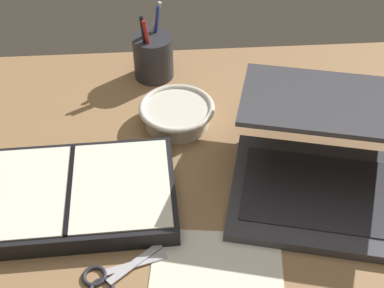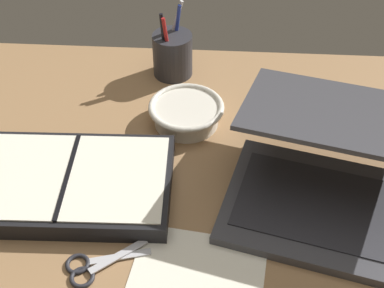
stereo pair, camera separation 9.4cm
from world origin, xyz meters
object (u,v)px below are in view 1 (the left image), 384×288
Objects in this scene: laptop at (333,162)px; scissors at (108,278)px; pen_cup at (153,56)px; planner at (71,195)px; bowl at (177,113)px.

laptop is 3.14× the size of scissors.
laptop and pen_cup have the same top height.
laptop is 45.61cm from planner.
laptop is at bearing -49.95° from pen_cup.
bowl is at bearing 44.29° from planner.
bowl is at bearing -76.07° from pen_cup.
scissors is (6.82, -16.10, -1.57)cm from planner.
planner is at bearing -133.95° from bowl.
bowl reaches higher than scissors.
bowl is 0.91× the size of pen_cup.
pen_cup reaches higher than bowl.
bowl is at bearing 43.38° from scissors.
scissors is (-38.64, -17.17, -5.19)cm from laptop.
pen_cup reaches higher than planner.
bowl is 18.12cm from pen_cup.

